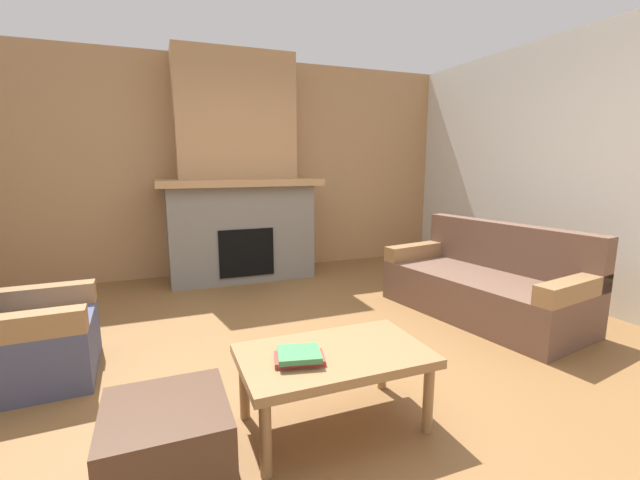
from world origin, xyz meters
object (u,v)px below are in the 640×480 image
armchair (20,338)px  ottoman (168,448)px  coffee_table (334,361)px  fireplace (238,184)px  couch (485,285)px

armchair → ottoman: (0.86, -1.35, -0.09)m
coffee_table → armchair: bearing=145.2°
armchair → ottoman: armchair is taller
fireplace → ottoman: fireplace is taller
fireplace → couch: 3.02m
armchair → ottoman: bearing=-57.5°
armchair → ottoman: size_ratio=1.63×
armchair → coffee_table: armchair is taller
couch → ottoman: bearing=-157.1°
fireplace → couch: bearing=-49.6°
fireplace → couch: fireplace is taller
couch → coffee_table: couch is taller
armchair → fireplace: bearing=48.3°
fireplace → armchair: fireplace is taller
fireplace → armchair: size_ratio=3.18×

